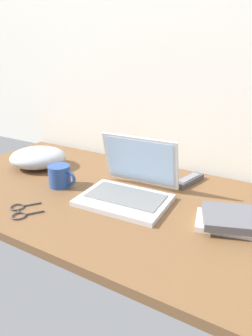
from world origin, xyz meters
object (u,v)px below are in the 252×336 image
Objects in this scene: laptop at (130,186)px; book_stack at (230,220)px; coffee_mug at (60,176)px; remote_control_near at (189,180)px; cushion at (38,157)px; eyeglasses at (19,211)px.

book_stack is at bearing -2.51° from laptop.
coffee_mug is 0.74× the size of remote_control_near.
remote_control_near is at bearing 58.46° from laptop.
cushion is at bearing -164.97° from remote_control_near.
laptop is 0.36m from book_stack.
book_stack is at bearing 3.28° from coffee_mug.
laptop reaches higher than coffee_mug.
book_stack is (0.65, 0.04, -0.02)m from coffee_mug.
book_stack reaches higher than eyeglasses.
laptop is at bearing 177.49° from book_stack.
coffee_mug is 0.26m from cushion.
laptop is at bearing 46.96° from eyeglasses.
laptop reaches higher than eyeglasses.
eyeglasses is 0.54× the size of cushion.
coffee_mug is 0.49× the size of cushion.
cushion reaches higher than eyeglasses.
eyeglasses is 0.62× the size of book_stack.
book_stack is 0.88m from cushion.
cushion is (-0.25, 0.34, 0.04)m from eyeglasses.
coffee_mug is 0.89× the size of eyeglasses.
laptop reaches higher than cushion.
book_stack is (0.63, 0.27, 0.02)m from eyeglasses.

